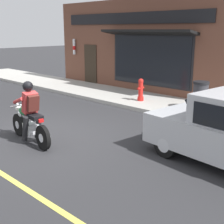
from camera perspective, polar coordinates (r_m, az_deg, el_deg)
name	(u,v)px	position (r m, az deg, el deg)	size (l,w,h in m)	color
ground_plane	(40,137)	(8.80, -13.10, -4.53)	(80.00, 80.00, 0.00)	#2B2B2D
sidewalk_curb	(102,93)	(14.28, -1.91, 3.58)	(2.60, 22.00, 0.14)	#ADAAA3
storefront_building	(133,46)	(14.76, 3.92, 11.90)	(1.25, 9.63, 4.20)	brown
motorcycle_with_rider	(30,117)	(8.28, -14.82, -0.95)	(0.62, 2.02, 1.62)	black
trash_bin	(200,95)	(11.37, 15.85, 2.99)	(0.56, 0.56, 0.98)	#2D2D33
fire_hydrant	(141,90)	(12.29, 5.27, 4.05)	(0.36, 0.24, 0.88)	red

